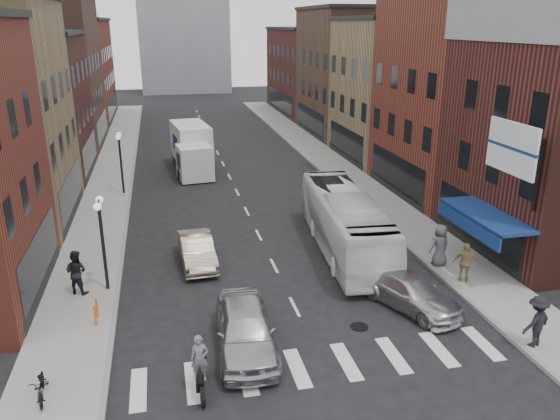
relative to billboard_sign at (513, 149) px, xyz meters
The scene contains 29 objects.
ground 10.56m from the billboard_sign, behind, with size 160.00×160.00×0.00m, color black.
sidewalk_left 28.12m from the billboard_sign, 128.47° to the left, with size 3.00×74.00×0.15m, color gray.
sidewalk_right 22.34m from the billboard_sign, 90.23° to the left, with size 3.00×74.00×0.15m, color gray.
curb_left 27.25m from the billboard_sign, 125.94° to the left, with size 0.20×74.00×0.16m, color gray.
curb_right 22.41m from the billboard_sign, 94.22° to the left, with size 0.20×74.00×0.16m, color gray.
crosswalk_stripes 11.12m from the billboard_sign, 157.82° to the right, with size 12.00×2.20×0.01m, color silver.
bldg_left_mid_b 33.30m from the billboard_sign, 135.10° to the left, with size 10.30×10.20×10.30m.
bldg_left_far_a 41.79m from the billboard_sign, 124.35° to the left, with size 10.30×12.20×13.30m.
bldg_left_far_b 53.93m from the billboard_sign, 115.93° to the left, with size 10.30×16.20×11.30m.
bldg_right_mid_a 14.98m from the billboard_sign, 64.61° to the left, with size 10.30×10.20×14.30m.
bldg_right_mid_b 24.36m from the billboard_sign, 74.75° to the left, with size 10.30×10.20×11.30m.
bldg_right_far_a 35.09m from the billboard_sign, 79.48° to the left, with size 10.30×12.20×12.30m.
bldg_right_far_b 48.93m from the billboard_sign, 82.47° to the left, with size 10.30×16.20×10.30m.
awning_blue 4.05m from the billboard_sign, 80.39° to the left, with size 1.80×5.00×0.78m.
billboard_sign is the anchor object (origin of this frame).
streetlamp_near 16.68m from the billboard_sign, 167.65° to the left, with size 0.32×1.22×4.11m.
streetlamp_far 23.92m from the billboard_sign, 132.41° to the left, with size 0.32×1.22×4.11m.
bike_rack 17.14m from the billboard_sign, behind, with size 0.08×0.68×0.80m.
box_truck 25.73m from the billboard_sign, 115.95° to the left, with size 3.03×8.14×3.44m.
motorcycle_rider 14.30m from the billboard_sign, 162.27° to the right, with size 0.58×1.96×1.99m.
transit_bus 8.67m from the billboard_sign, 130.82° to the left, with size 2.50×10.69×2.98m, color silver.
sedan_left_near 12.37m from the billboard_sign, 169.24° to the right, with size 1.98×4.92×1.68m, color #B2B2B7.
sedan_left_far 14.34m from the billboard_sign, 155.51° to the left, with size 1.47×4.22×1.39m, color #B3A391.
curb_car 6.85m from the billboard_sign, behind, with size 1.85×4.56×1.32m, color #B4B3B8.
parked_bicycle 18.55m from the billboard_sign, 168.62° to the right, with size 0.56×1.60×0.84m, color black.
ped_left_solo 18.19m from the billboard_sign, 168.87° to the left, with size 0.91×0.53×1.88m, color black.
ped_right_a 6.66m from the billboard_sign, 105.87° to the right, with size 1.21×0.60×1.87m, color black.
ped_right_b 5.24m from the billboard_sign, 139.22° to the left, with size 1.05×0.52×1.78m, color #967C4C.
ped_right_c 5.79m from the billboard_sign, 114.09° to the left, with size 0.96×0.62×1.96m, color #53545A.
Camera 1 is at (-4.78, -17.83, 10.80)m, focal length 35.00 mm.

